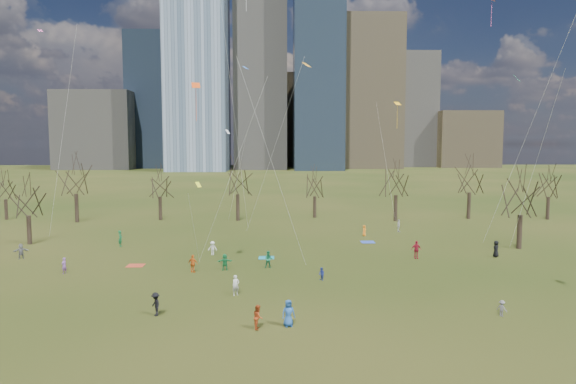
{
  "coord_description": "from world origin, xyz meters",
  "views": [
    {
      "loc": [
        -1.21,
        -37.86,
        11.67
      ],
      "look_at": [
        0.0,
        12.0,
        7.0
      ],
      "focal_mm": 32.0,
      "sensor_mm": 36.0,
      "label": 1
    }
  ],
  "objects_px": {
    "blanket_crimson": "(136,266)",
    "person_4": "(193,264)",
    "person_0": "(288,313)",
    "person_2": "(258,317)",
    "person_1": "(236,285)",
    "blanket_teal": "(266,258)",
    "blanket_navy": "(368,242)"
  },
  "relations": [
    {
      "from": "blanket_crimson",
      "to": "person_1",
      "type": "xyz_separation_m",
      "value": [
        10.4,
        -9.93,
        0.78
      ]
    },
    {
      "from": "person_1",
      "to": "person_0",
      "type": "bearing_deg",
      "value": -91.87
    },
    {
      "from": "blanket_teal",
      "to": "person_4",
      "type": "bearing_deg",
      "value": -138.13
    },
    {
      "from": "person_2",
      "to": "person_4",
      "type": "relative_size",
      "value": 0.95
    },
    {
      "from": "blanket_navy",
      "to": "person_2",
      "type": "xyz_separation_m",
      "value": [
        -12.11,
        -28.57,
        0.76
      ]
    },
    {
      "from": "person_1",
      "to": "blanket_navy",
      "type": "bearing_deg",
      "value": 25.16
    },
    {
      "from": "blanket_teal",
      "to": "person_4",
      "type": "xyz_separation_m",
      "value": [
        -6.58,
        -5.9,
        0.8
      ]
    },
    {
      "from": "person_0",
      "to": "blanket_navy",
      "type": "bearing_deg",
      "value": 56.09
    },
    {
      "from": "blanket_crimson",
      "to": "person_1",
      "type": "distance_m",
      "value": 14.4
    },
    {
      "from": "blanket_crimson",
      "to": "blanket_teal",
      "type": "bearing_deg",
      "value": 13.99
    },
    {
      "from": "person_0",
      "to": "person_4",
      "type": "distance_m",
      "value": 16.36
    },
    {
      "from": "blanket_navy",
      "to": "blanket_crimson",
      "type": "xyz_separation_m",
      "value": [
        -24.49,
        -11.32,
        0.0
      ]
    },
    {
      "from": "blanket_crimson",
      "to": "person_4",
      "type": "distance_m",
      "value": 6.62
    },
    {
      "from": "person_0",
      "to": "person_2",
      "type": "relative_size",
      "value": 1.12
    },
    {
      "from": "blanket_crimson",
      "to": "person_1",
      "type": "relative_size",
      "value": 1.01
    },
    {
      "from": "person_0",
      "to": "person_4",
      "type": "relative_size",
      "value": 1.06
    },
    {
      "from": "person_0",
      "to": "person_1",
      "type": "relative_size",
      "value": 1.1
    },
    {
      "from": "person_1",
      "to": "person_4",
      "type": "bearing_deg",
      "value": 90.58
    },
    {
      "from": "blanket_navy",
      "to": "person_1",
      "type": "xyz_separation_m",
      "value": [
        -14.09,
        -21.25,
        0.78
      ]
    },
    {
      "from": "blanket_crimson",
      "to": "person_4",
      "type": "xyz_separation_m",
      "value": [
        5.95,
        -2.78,
        0.8
      ]
    },
    {
      "from": "blanket_teal",
      "to": "person_4",
      "type": "relative_size",
      "value": 0.98
    },
    {
      "from": "blanket_crimson",
      "to": "person_2",
      "type": "xyz_separation_m",
      "value": [
        12.38,
        -17.25,
        0.76
      ]
    },
    {
      "from": "blanket_teal",
      "to": "blanket_navy",
      "type": "bearing_deg",
      "value": 34.42
    },
    {
      "from": "blanket_navy",
      "to": "person_4",
      "type": "distance_m",
      "value": 23.3
    },
    {
      "from": "blanket_navy",
      "to": "person_1",
      "type": "distance_m",
      "value": 25.51
    },
    {
      "from": "person_4",
      "to": "blanket_teal",
      "type": "bearing_deg",
      "value": -116.48
    },
    {
      "from": "person_1",
      "to": "person_2",
      "type": "xyz_separation_m",
      "value": [
        1.97,
        -7.32,
        -0.01
      ]
    },
    {
      "from": "blanket_teal",
      "to": "blanket_crimson",
      "type": "height_order",
      "value": "same"
    },
    {
      "from": "person_2",
      "to": "person_4",
      "type": "distance_m",
      "value": 15.84
    },
    {
      "from": "blanket_crimson",
      "to": "person_0",
      "type": "xyz_separation_m",
      "value": [
        14.3,
        -16.85,
        0.86
      ]
    },
    {
      "from": "blanket_crimson",
      "to": "person_4",
      "type": "relative_size",
      "value": 0.98
    },
    {
      "from": "person_2",
      "to": "person_0",
      "type": "bearing_deg",
      "value": -76.5
    }
  ]
}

